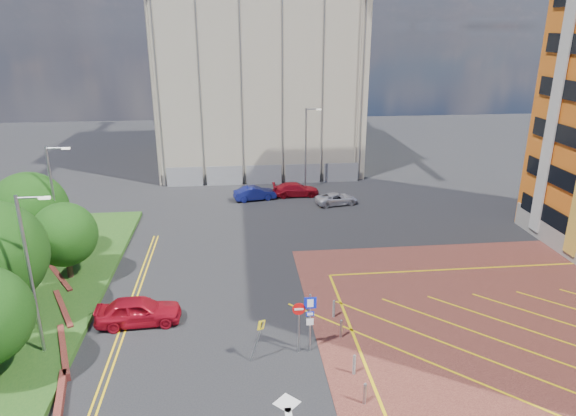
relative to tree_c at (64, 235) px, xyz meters
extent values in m
plane|color=black|center=(13.50, -10.00, -3.19)|extent=(140.00, 140.00, 0.00)
cube|color=brown|center=(27.50, -10.00, -3.18)|extent=(26.00, 26.00, 0.02)
cube|color=maroon|center=(2.90, -12.00, -2.99)|extent=(1.25, 4.56, 0.40)
cube|color=maroon|center=(1.90, -8.00, -2.99)|extent=(1.86, 4.43, 0.40)
cube|color=maroon|center=(0.70, -4.00, -2.99)|extent=(2.29, 4.27, 0.40)
cube|color=maroon|center=(-0.70, 0.00, -2.99)|extent=(2.69, 4.06, 0.40)
cylinder|color=#3D2B1C|center=(-2.00, -5.00, -1.69)|extent=(0.36, 0.36, 2.40)
cylinder|color=#3D2B1C|center=(0.00, 0.00, -1.99)|extent=(0.36, 0.36, 1.80)
sphere|color=#11370C|center=(0.00, 0.00, 0.01)|extent=(4.00, 4.00, 4.00)
cylinder|color=#3D2B1C|center=(-3.00, 3.00, -1.79)|extent=(0.36, 0.36, 2.20)
sphere|color=#11370C|center=(-3.00, 3.00, 0.68)|extent=(5.00, 5.00, 5.00)
cylinder|color=#9EA0A8|center=(1.00, -8.00, 1.11)|extent=(0.16, 0.16, 8.00)
cylinder|color=#9EA0A8|center=(1.60, -8.00, 4.99)|extent=(1.20, 0.10, 0.10)
cube|color=silver|center=(2.20, -8.00, 4.96)|extent=(0.50, 0.15, 0.12)
cylinder|color=#9EA0A8|center=(-1.00, 2.00, 1.11)|extent=(0.16, 0.16, 8.00)
cylinder|color=#9EA0A8|center=(-0.40, 2.00, 4.99)|extent=(1.20, 0.10, 0.10)
cube|color=silver|center=(0.20, 2.00, 4.96)|extent=(0.50, 0.15, 0.12)
cylinder|color=#9EA0A8|center=(17.50, 18.00, 0.81)|extent=(0.16, 0.16, 8.00)
cylinder|color=#9EA0A8|center=(18.10, 18.00, 4.69)|extent=(1.20, 0.10, 0.10)
cube|color=silver|center=(18.70, 18.00, 4.66)|extent=(0.50, 0.15, 0.12)
cylinder|color=#9EA0A8|center=(14.00, -9.00, -1.59)|extent=(0.10, 0.10, 3.20)
cube|color=#0A1CBC|center=(14.00, -9.03, -0.44)|extent=(0.60, 0.04, 0.60)
cube|color=white|center=(14.00, -9.06, -0.44)|extent=(0.30, 0.02, 0.42)
cube|color=#0A1CBC|center=(14.00, -9.03, -1.04)|extent=(0.40, 0.04, 0.25)
cube|color=white|center=(14.00, -9.06, -1.04)|extent=(0.28, 0.02, 0.14)
cube|color=white|center=(14.00, -9.03, -1.49)|extent=(0.35, 0.04, 0.35)
cylinder|color=#9EA0A8|center=(13.45, -9.00, -1.84)|extent=(0.08, 0.08, 2.70)
cylinder|color=red|center=(13.45, -9.03, -0.74)|extent=(0.64, 0.04, 0.64)
cube|color=white|center=(13.45, -9.06, -0.74)|extent=(0.44, 0.02, 0.10)
cylinder|color=#9EA0A8|center=(11.38, -9.51, -2.09)|extent=(0.72, 0.08, 2.13)
cube|color=yellow|center=(11.60, -9.54, -1.19)|extent=(0.43, 0.43, 0.56)
cylinder|color=#9EA0A8|center=(15.80, -13.00, -2.72)|extent=(0.14, 0.14, 0.90)
cylinder|color=black|center=(15.80, -11.00, -2.72)|extent=(0.14, 0.14, 0.90)
cylinder|color=#9EA0A8|center=(15.80, -8.00, -2.72)|extent=(0.14, 0.14, 0.90)
cylinder|color=black|center=(15.80, -6.00, -2.72)|extent=(0.14, 0.14, 0.90)
cube|color=#A49B86|center=(13.50, 30.00, 7.81)|extent=(21.20, 19.20, 22.00)
cube|color=#CA9711|center=(15.50, 32.00, 13.81)|extent=(0.90, 0.90, 34.00)
cube|color=gray|center=(14.50, 20.00, -2.19)|extent=(21.60, 0.06, 2.00)
imported|color=#AA0E1F|center=(5.15, -5.50, -2.42)|extent=(4.62, 2.05, 1.55)
imported|color=navy|center=(12.34, 15.00, -2.55)|extent=(4.07, 2.10, 1.28)
imported|color=maroon|center=(16.26, 15.78, -2.55)|extent=(4.44, 1.86, 1.28)
imported|color=silver|center=(19.66, 12.94, -2.66)|extent=(4.11, 2.48, 1.07)
camera|label=1|loc=(10.66, -30.50, 12.10)|focal=32.00mm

